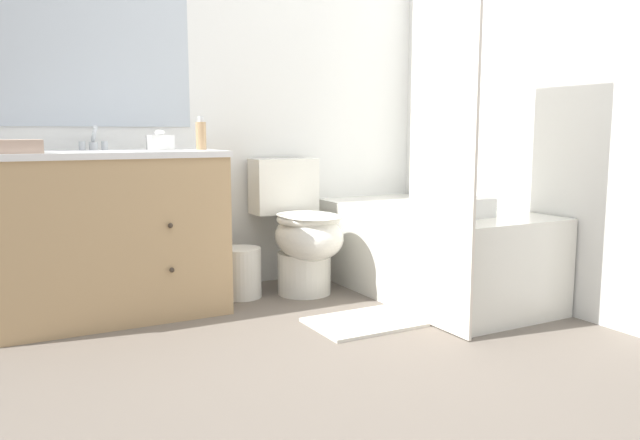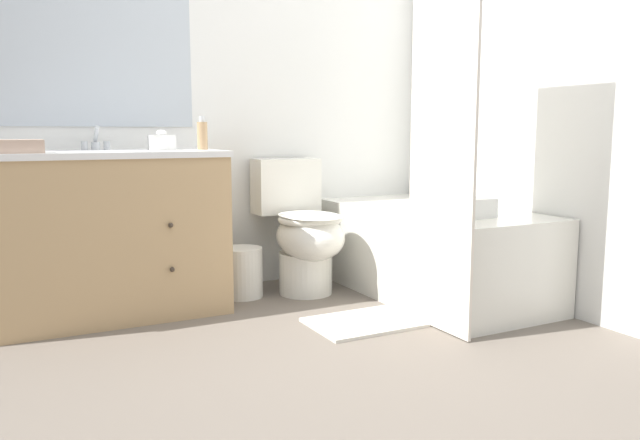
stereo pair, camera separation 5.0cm
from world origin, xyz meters
name	(u,v)px [view 2 (the right image)]	position (x,y,z in m)	size (l,w,h in m)	color
ground_plane	(363,374)	(0.00, 0.00, 0.00)	(14.00, 14.00, 0.00)	#6B6056
wall_back	(221,73)	(-0.01, 1.58, 1.25)	(8.00, 0.06, 2.50)	silver
wall_right	(496,71)	(1.33, 0.78, 1.25)	(0.05, 2.56, 2.50)	silver
vanity_cabinet	(105,232)	(-0.73, 1.27, 0.42)	(1.15, 0.61, 0.82)	tan
sink_faucet	(96,143)	(-0.73, 1.45, 0.86)	(0.14, 0.12, 0.12)	silver
toilet	(303,231)	(0.33, 1.21, 0.36)	(0.39, 0.65, 0.76)	silver
bathtub	(430,251)	(0.95, 0.84, 0.25)	(0.69, 1.43, 0.49)	silver
shower_curtain	(442,122)	(0.60, 0.32, 0.96)	(0.01, 0.46, 1.90)	silver
wastebasket	(242,272)	(-0.01, 1.27, 0.14)	(0.23, 0.23, 0.28)	silver
tissue_box	(162,142)	(-0.43, 1.31, 0.86)	(0.12, 0.13, 0.10)	white
soap_dispenser	(202,135)	(-0.23, 1.25, 0.90)	(0.05, 0.05, 0.17)	tan
hand_towel_folded	(10,146)	(-1.13, 1.09, 0.85)	(0.26, 0.17, 0.06)	tan
bath_towel_folded	(458,208)	(0.82, 0.46, 0.54)	(0.32, 0.21, 0.10)	white
bath_mat	(363,323)	(0.32, 0.53, 0.01)	(0.51, 0.37, 0.02)	silver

